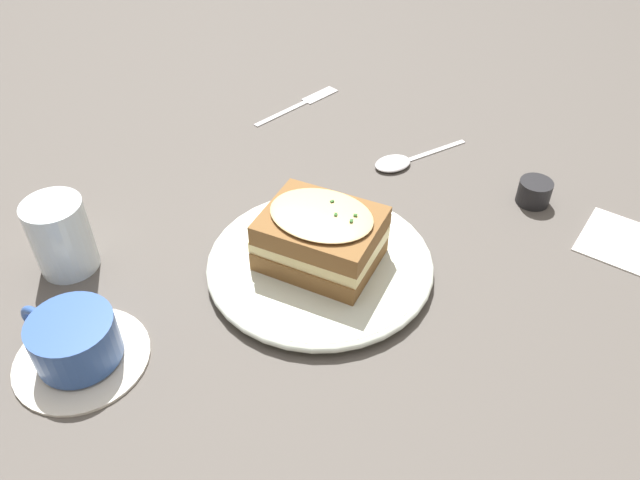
# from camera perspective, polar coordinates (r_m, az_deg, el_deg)

# --- Properties ---
(ground_plane) EXTENTS (2.40, 2.40, 0.00)m
(ground_plane) POSITION_cam_1_polar(r_m,az_deg,el_deg) (0.76, 1.58, -2.34)
(ground_plane) COLOR #514C47
(dinner_plate) EXTENTS (0.27, 0.27, 0.02)m
(dinner_plate) POSITION_cam_1_polar(r_m,az_deg,el_deg) (0.74, 0.00, -2.21)
(dinner_plate) COLOR silver
(dinner_plate) RESTS_ON ground_plane
(sandwich) EXTENTS (0.15, 0.13, 0.07)m
(sandwich) POSITION_cam_1_polar(r_m,az_deg,el_deg) (0.71, 0.05, 0.27)
(sandwich) COLOR brown
(sandwich) RESTS_ON dinner_plate
(teacup_with_saucer) EXTENTS (0.14, 0.14, 0.06)m
(teacup_with_saucer) POSITION_cam_1_polar(r_m,az_deg,el_deg) (0.69, -21.45, -8.78)
(teacup_with_saucer) COLOR silver
(teacup_with_saucer) RESTS_ON ground_plane
(water_glass) EXTENTS (0.07, 0.07, 0.09)m
(water_glass) POSITION_cam_1_polar(r_m,az_deg,el_deg) (0.78, -22.59, 0.34)
(water_glass) COLOR silver
(water_glass) RESTS_ON ground_plane
(fork) EXTENTS (0.10, 0.16, 0.00)m
(fork) POSITION_cam_1_polar(r_m,az_deg,el_deg) (1.08, -1.30, 12.55)
(fork) COLOR silver
(fork) RESTS_ON ground_plane
(spoon) EXTENTS (0.13, 0.13, 0.01)m
(spoon) POSITION_cam_1_polar(r_m,az_deg,el_deg) (0.93, 7.15, 7.11)
(spoon) COLOR silver
(spoon) RESTS_ON ground_plane
(napkin) EXTENTS (0.15, 0.14, 0.00)m
(napkin) POSITION_cam_1_polar(r_m,az_deg,el_deg) (0.87, 26.77, -0.47)
(napkin) COLOR white
(napkin) RESTS_ON ground_plane
(condiment_pot) EXTENTS (0.04, 0.04, 0.03)m
(condiment_pot) POSITION_cam_1_polar(r_m,az_deg,el_deg) (0.89, 19.00, 4.17)
(condiment_pot) COLOR black
(condiment_pot) RESTS_ON ground_plane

